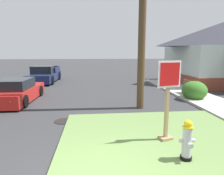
{
  "coord_description": "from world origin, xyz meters",
  "views": [
    {
      "loc": [
        -0.04,
        -3.47,
        2.61
      ],
      "look_at": [
        0.83,
        5.31,
        1.03
      ],
      "focal_mm": 31.19,
      "sensor_mm": 36.0,
      "label": 1
    }
  ],
  "objects_px": {
    "pickup_truck_navy": "(45,75)",
    "manhole_cover": "(64,121)",
    "stop_sign": "(167,102)",
    "fire_hydrant": "(187,141)",
    "street_bench": "(192,87)",
    "parked_sedan_red": "(16,92)"
  },
  "relations": [
    {
      "from": "fire_hydrant",
      "to": "street_bench",
      "type": "xyz_separation_m",
      "value": [
        3.67,
        6.77,
        0.04
      ]
    },
    {
      "from": "parked_sedan_red",
      "to": "street_bench",
      "type": "distance_m",
      "value": 10.0
    },
    {
      "from": "fire_hydrant",
      "to": "street_bench",
      "type": "distance_m",
      "value": 7.7
    },
    {
      "from": "stop_sign",
      "to": "pickup_truck_navy",
      "type": "distance_m",
      "value": 14.14
    },
    {
      "from": "manhole_cover",
      "to": "street_bench",
      "type": "height_order",
      "value": "street_bench"
    },
    {
      "from": "fire_hydrant",
      "to": "parked_sedan_red",
      "type": "xyz_separation_m",
      "value": [
        -6.32,
        6.6,
        -0.01
      ]
    },
    {
      "from": "stop_sign",
      "to": "manhole_cover",
      "type": "distance_m",
      "value": 4.06
    },
    {
      "from": "manhole_cover",
      "to": "pickup_truck_navy",
      "type": "xyz_separation_m",
      "value": [
        -3.12,
        10.52,
        0.61
      ]
    },
    {
      "from": "pickup_truck_navy",
      "to": "street_bench",
      "type": "relative_size",
      "value": 3.1
    },
    {
      "from": "fire_hydrant",
      "to": "pickup_truck_navy",
      "type": "distance_m",
      "value": 15.16
    },
    {
      "from": "pickup_truck_navy",
      "to": "manhole_cover",
      "type": "bearing_deg",
      "value": -73.45
    },
    {
      "from": "stop_sign",
      "to": "parked_sedan_red",
      "type": "bearing_deg",
      "value": 138.63
    },
    {
      "from": "manhole_cover",
      "to": "stop_sign",
      "type": "bearing_deg",
      "value": -32.48
    },
    {
      "from": "stop_sign",
      "to": "pickup_truck_navy",
      "type": "height_order",
      "value": "stop_sign"
    },
    {
      "from": "street_bench",
      "to": "stop_sign",
      "type": "bearing_deg",
      "value": -123.53
    },
    {
      "from": "fire_hydrant",
      "to": "street_bench",
      "type": "height_order",
      "value": "fire_hydrant"
    },
    {
      "from": "fire_hydrant",
      "to": "parked_sedan_red",
      "type": "relative_size",
      "value": 0.23
    },
    {
      "from": "fire_hydrant",
      "to": "manhole_cover",
      "type": "height_order",
      "value": "fire_hydrant"
    },
    {
      "from": "pickup_truck_navy",
      "to": "stop_sign",
      "type": "bearing_deg",
      "value": -63.09
    },
    {
      "from": "fire_hydrant",
      "to": "pickup_truck_navy",
      "type": "bearing_deg",
      "value": 115.3
    },
    {
      "from": "stop_sign",
      "to": "parked_sedan_red",
      "type": "relative_size",
      "value": 0.54
    },
    {
      "from": "manhole_cover",
      "to": "parked_sedan_red",
      "type": "bearing_deg",
      "value": 131.02
    }
  ]
}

